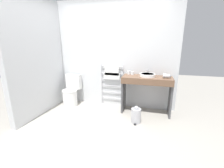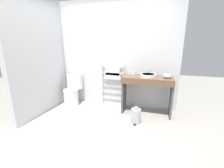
{
  "view_description": "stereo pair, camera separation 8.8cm",
  "coord_description": "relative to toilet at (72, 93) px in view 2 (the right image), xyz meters",
  "views": [
    {
      "loc": [
        0.96,
        -2.23,
        1.56
      ],
      "look_at": [
        0.18,
        0.61,
        0.76
      ],
      "focal_mm": 24.0,
      "sensor_mm": 36.0,
      "label": 1
    },
    {
      "loc": [
        1.04,
        -2.2,
        1.56
      ],
      "look_at": [
        0.18,
        0.61,
        0.76
      ],
      "focal_mm": 24.0,
      "sensor_mm": 36.0,
      "label": 2
    }
  ],
  "objects": [
    {
      "name": "ground_plane",
      "position": [
        1.04,
        -1.06,
        -0.32
      ],
      "size": [
        12.0,
        12.0,
        0.0
      ],
      "primitive_type": "plane",
      "color": "#A8A399"
    },
    {
      "name": "wall_back",
      "position": [
        1.04,
        0.35,
        0.97
      ],
      "size": [
        3.06,
        0.12,
        2.57
      ],
      "primitive_type": "cube",
      "color": "silver",
      "rests_on": "ground_plane"
    },
    {
      "name": "wall_side",
      "position": [
        -0.43,
        -0.38,
        0.97
      ],
      "size": [
        0.12,
        2.0,
        2.57
      ],
      "primitive_type": "cube",
      "color": "silver",
      "rests_on": "ground_plane"
    },
    {
      "name": "toilet",
      "position": [
        0.0,
        0.0,
        0.0
      ],
      "size": [
        0.39,
        0.5,
        0.79
      ],
      "color": "white",
      "rests_on": "ground_plane"
    },
    {
      "name": "towel_radiator",
      "position": [
        1.03,
        0.24,
        0.44
      ],
      "size": [
        0.59,
        0.06,
        1.06
      ],
      "color": "silver",
      "rests_on": "ground_plane"
    },
    {
      "name": "vanity_counter",
      "position": [
        1.9,
        0.01,
        0.27
      ],
      "size": [
        1.08,
        0.48,
        0.86
      ],
      "color": "brown",
      "rests_on": "ground_plane"
    },
    {
      "name": "sink_basin",
      "position": [
        1.9,
        0.04,
        0.57
      ],
      "size": [
        0.34,
        0.34,
        0.06
      ],
      "color": "white",
      "rests_on": "vanity_counter"
    },
    {
      "name": "faucet",
      "position": [
        1.9,
        0.22,
        0.62
      ],
      "size": [
        0.02,
        0.1,
        0.14
      ],
      "color": "silver",
      "rests_on": "vanity_counter"
    },
    {
      "name": "cup_near_wall",
      "position": [
        1.46,
        0.19,
        0.58
      ],
      "size": [
        0.07,
        0.07,
        0.08
      ],
      "color": "white",
      "rests_on": "vanity_counter"
    },
    {
      "name": "cup_near_edge",
      "position": [
        1.55,
        0.14,
        0.58
      ],
      "size": [
        0.08,
        0.08,
        0.08
      ],
      "color": "white",
      "rests_on": "vanity_counter"
    },
    {
      "name": "hair_dryer",
      "position": [
        2.3,
        0.01,
        0.58
      ],
      "size": [
        0.18,
        0.2,
        0.09
      ],
      "color": "#B7B7BC",
      "rests_on": "vanity_counter"
    },
    {
      "name": "trash_bin",
      "position": [
        1.74,
        -0.49,
        -0.16
      ],
      "size": [
        0.2,
        0.23,
        0.36
      ],
      "color": "#B7B7BC",
      "rests_on": "ground_plane"
    }
  ]
}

